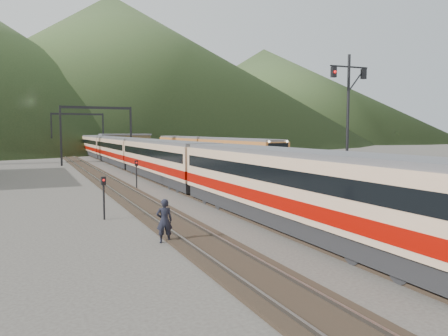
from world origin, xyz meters
name	(u,v)px	position (x,y,z in m)	size (l,w,h in m)	color
track_main	(145,173)	(0.00, 40.00, 0.07)	(2.60, 200.00, 0.23)	black
track_far	(97,175)	(-5.00, 40.00, 0.07)	(2.60, 200.00, 0.23)	black
track_second	(239,169)	(11.50, 40.00, 0.07)	(2.60, 200.00, 0.23)	black
platform	(199,169)	(5.60, 38.00, 0.50)	(8.00, 100.00, 1.00)	gray
gantry_near	(97,124)	(-2.85, 55.00, 5.59)	(9.55, 0.25, 8.00)	black
gantry_far	(78,126)	(-2.85, 80.00, 5.59)	(9.55, 0.25, 8.00)	black
station_shed	(125,142)	(5.60, 78.00, 2.57)	(9.40, 4.40, 3.10)	brown
hill_b	(112,68)	(30.00, 230.00, 37.50)	(220.00, 220.00, 75.00)	#354B26
hill_c	(263,94)	(110.00, 210.00, 25.00)	(160.00, 160.00, 50.00)	#354B26
main_train	(120,149)	(0.00, 54.02, 2.14)	(3.13, 107.27, 3.82)	beige
second_train	(207,150)	(11.50, 50.36, 1.95)	(2.82, 38.45, 3.45)	#BA6E31
signal_mast	(348,114)	(3.03, 10.57, 5.48)	(2.20, 0.24, 7.38)	black
short_signal_b	(136,170)	(-3.55, 28.20, 1.46)	(0.25, 0.20, 2.27)	black
short_signal_c	(104,192)	(-7.94, 16.49, 1.46)	(0.25, 0.20, 2.27)	black
worker	(164,221)	(-6.39, 10.61, 0.92)	(0.67, 0.44, 1.85)	black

